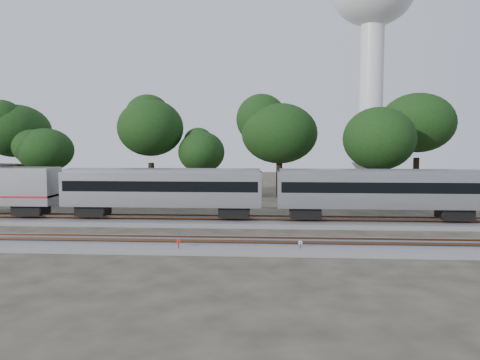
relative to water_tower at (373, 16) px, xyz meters
name	(u,v)px	position (x,y,z in m)	size (l,w,h in m)	color
ground	(180,236)	(-24.98, -46.21, -29.24)	(160.00, 160.00, 0.00)	#383328
track_far	(192,221)	(-24.98, -40.21, -29.03)	(160.00, 5.00, 0.73)	slate
track_near	(169,244)	(-24.98, -50.21, -29.03)	(160.00, 5.00, 0.73)	slate
switch_stand_red	(179,244)	(-23.88, -52.22, -28.55)	(0.33, 0.15, 1.07)	#512D19
switch_stand_white	(300,245)	(-15.53, -51.71, -28.63)	(0.30, 0.11, 0.95)	#512D19
switch_lever	(262,252)	(-18.15, -52.03, -29.09)	(0.50, 0.30, 0.30)	#512D19
water_tower	(373,16)	(0.00, 0.00, 0.00)	(14.26, 14.26, 39.46)	silver
tree_1	(16,131)	(-48.88, -27.46, -20.25)	(9.14, 9.14, 12.89)	black
tree_2	(45,150)	(-44.14, -29.68, -22.56)	(6.81, 6.81, 9.60)	black
tree_3	(151,128)	(-32.38, -26.08, -19.87)	(9.54, 9.54, 13.45)	black
tree_4	(202,152)	(-26.07, -25.78, -22.88)	(6.48, 6.48, 9.14)	black
tree_5	(280,134)	(-16.29, -19.34, -20.46)	(8.94, 8.94, 12.60)	black
tree_6	(379,139)	(-4.87, -27.85, -21.22)	(8.16, 8.16, 11.51)	black
tree_7	(417,123)	(2.36, -18.46, -19.04)	(10.38, 10.38, 14.63)	black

